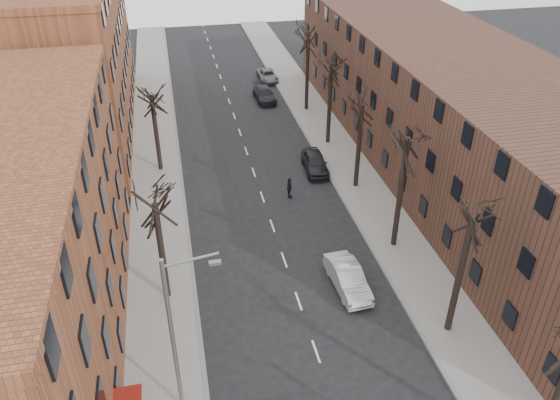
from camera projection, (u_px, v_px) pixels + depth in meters
sidewalk_left at (156, 164)px, 46.79m from camera, size 4.00×90.00×0.15m
sidewalk_right at (335, 147)px, 49.59m from camera, size 4.00×90.00×0.15m
building_left_far at (55, 59)px, 49.13m from camera, size 12.00×28.00×14.00m
building_right at (451, 110)px, 44.22m from camera, size 12.00×50.00×10.00m
tree_right_b at (447, 330)px, 30.54m from camera, size 5.20×5.20×10.80m
tree_right_c at (393, 245)px, 37.16m from camera, size 5.20×5.20×11.60m
tree_right_d at (355, 187)px, 43.77m from camera, size 5.20×5.20×10.00m
tree_right_e at (328, 143)px, 50.39m from camera, size 5.20×5.20×10.80m
tree_right_f at (306, 110)px, 57.00m from camera, size 5.20×5.20×11.60m
tree_left_a at (168, 297)px, 32.84m from camera, size 5.20×5.20×9.50m
tree_left_b at (161, 170)px, 46.07m from camera, size 5.20×5.20×9.50m
streetlight at (176, 331)px, 23.65m from camera, size 2.45×0.22×9.03m
silver_sedan at (348, 278)px, 33.13m from camera, size 1.90×4.72×1.53m
parked_car_near at (315, 162)px, 45.61m from camera, size 2.14×4.66×1.55m
parked_car_mid at (264, 94)px, 58.86m from camera, size 2.09×4.81×1.38m
parked_car_far at (267, 75)px, 64.15m from camera, size 2.07×4.39×1.21m
pedestrian_crossing at (289, 188)px, 41.92m from camera, size 0.52×1.05×1.74m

